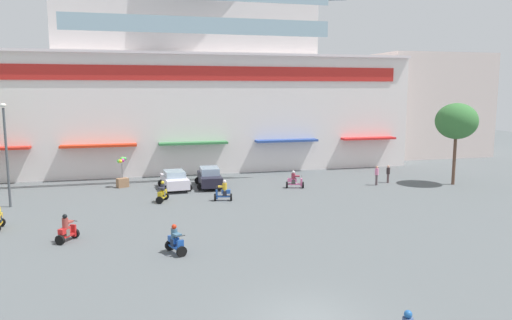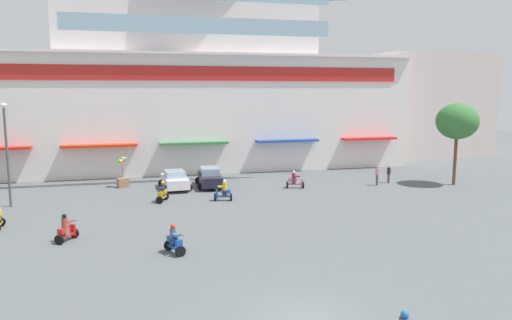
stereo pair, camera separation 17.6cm
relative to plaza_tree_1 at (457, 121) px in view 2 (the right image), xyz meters
name	(u,v)px [view 2 (the right image)]	position (x,y,z in m)	size (l,w,h in m)	color
ground_plane	(232,222)	(-20.45, -6.92, -5.34)	(128.00, 128.00, 0.00)	#565C5E
colonial_building	(188,81)	(-20.45, 16.25, 3.47)	(43.86, 17.01, 20.82)	white
flank_building_right	(423,105)	(8.72, 18.62, 0.73)	(13.17, 10.60, 12.14)	beige
plaza_tree_1	(457,121)	(0.00, 0.00, 0.00)	(3.43, 3.43, 6.87)	brown
parked_car_0	(175,180)	(-23.02, 3.86, -4.58)	(2.56, 4.19, 1.50)	silver
parked_car_1	(210,177)	(-20.14, 4.10, -4.53)	(2.45, 4.39, 1.62)	#201E2C
scooter_rider_2	(66,230)	(-29.72, -8.47, -4.73)	(1.14, 1.44, 1.52)	black
scooter_rider_4	(174,241)	(-24.32, -11.78, -4.74)	(1.00, 1.44, 1.45)	black
scooter_rider_5	(162,193)	(-24.25, -0.41, -4.73)	(1.02, 1.50, 1.50)	black
scooter_rider_6	(223,192)	(-19.95, -1.15, -4.72)	(1.38, 0.77, 1.53)	black
scooter_rider_7	(295,181)	(-13.49, 1.92, -4.75)	(1.53, 0.90, 1.44)	black
pedestrian_0	(389,173)	(-4.98, 2.02, -4.46)	(0.39, 0.39, 1.53)	brown
pedestrian_1	(377,174)	(-6.44, 1.32, -4.40)	(0.41, 0.41, 1.63)	#58484B
streetlamp_near	(7,147)	(-34.45, 0.61, -1.23)	(0.40, 0.40, 7.08)	#474C51
balloon_vendor_cart	(123,175)	(-27.11, 5.71, -4.37)	(1.06, 0.90, 2.51)	#946C4D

